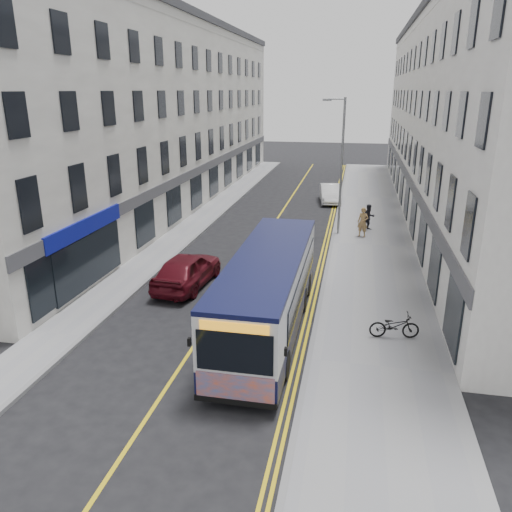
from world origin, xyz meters
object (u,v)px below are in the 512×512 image
at_px(car_white, 330,194).
at_px(city_bus, 268,290).
at_px(bicycle, 394,326).
at_px(pedestrian_near, 363,222).
at_px(pedestrian_far, 369,217).
at_px(streetlamp, 340,162).
at_px(car_maroon, 187,270).

bearing_deg(car_white, city_bus, -99.68).
height_order(bicycle, pedestrian_near, pedestrian_near).
relative_size(bicycle, pedestrian_far, 1.08).
relative_size(streetlamp, city_bus, 0.79).
xyz_separation_m(city_bus, pedestrian_far, (3.74, 14.44, -0.70)).
distance_m(bicycle, car_white, 22.72).
distance_m(streetlamp, city_bus, 13.67).
height_order(city_bus, pedestrian_near, city_bus).
distance_m(bicycle, pedestrian_near, 12.79).
xyz_separation_m(pedestrian_near, car_white, (-2.47, 9.70, -0.31)).
relative_size(city_bus, pedestrian_near, 5.82).
bearing_deg(car_maroon, streetlamp, -117.85).
relative_size(bicycle, car_maroon, 0.38).
distance_m(city_bus, bicycle, 4.58).
relative_size(pedestrian_far, car_white, 0.38).
height_order(streetlamp, pedestrian_far, streetlamp).
bearing_deg(city_bus, pedestrian_far, 75.47).
bearing_deg(car_white, car_maroon, -112.74).
xyz_separation_m(streetlamp, car_white, (-0.97, 9.29, -3.69)).
distance_m(pedestrian_far, car_white, 8.59).
bearing_deg(car_maroon, car_white, -100.69).
height_order(city_bus, bicycle, city_bus).
bearing_deg(bicycle, car_white, 0.87).
xyz_separation_m(bicycle, car_white, (-3.56, 22.44, 0.11)).
xyz_separation_m(streetlamp, city_bus, (-1.86, -13.26, -2.77)).
bearing_deg(pedestrian_near, streetlamp, -177.57).
bearing_deg(bicycle, car_maroon, 60.28).
distance_m(city_bus, car_white, 22.58).
bearing_deg(pedestrian_far, pedestrian_near, -134.50).
bearing_deg(streetlamp, pedestrian_far, 32.20).
bearing_deg(car_maroon, city_bus, 144.99).
distance_m(pedestrian_near, car_white, 10.02).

